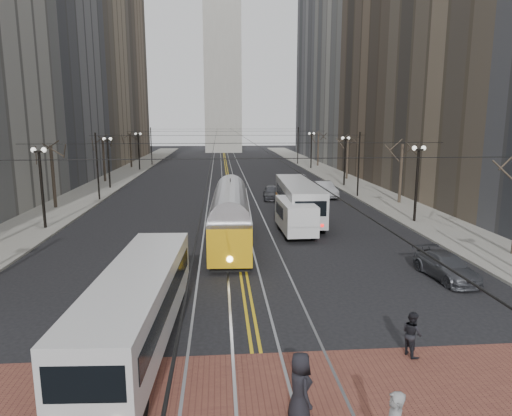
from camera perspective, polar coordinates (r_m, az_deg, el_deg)
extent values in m
plane|color=black|center=(16.94, -0.22, -16.15)|extent=(260.00, 260.00, 0.00)
cube|color=gray|center=(62.10, -17.49, 3.29)|extent=(5.00, 140.00, 0.15)
cube|color=gray|center=(62.65, 10.38, 3.68)|extent=(5.00, 140.00, 0.15)
cube|color=brown|center=(13.51, 1.20, -23.82)|extent=(25.00, 6.00, 0.01)
cube|color=gray|center=(60.56, -3.49, 3.52)|extent=(4.80, 130.00, 0.02)
cube|color=gold|center=(60.56, -3.49, 3.53)|extent=(0.42, 130.00, 0.01)
cube|color=slate|center=(66.39, -27.48, 17.73)|extent=(16.00, 20.00, 34.00)
cube|color=#817059|center=(87.18, -23.94, 22.08)|extent=(20.00, 20.00, 52.00)
cube|color=brown|center=(104.67, -18.89, 17.03)|extent=(16.00, 20.00, 40.00)
cube|color=brown|center=(67.27, 19.81, 18.18)|extent=(16.00, 20.00, 34.00)
cube|color=#98968F|center=(87.90, 15.74, 22.48)|extent=(20.00, 20.00, 52.00)
cube|color=slate|center=(105.23, 10.58, 17.38)|extent=(16.00, 20.00, 40.00)
cube|color=#B2AFA5|center=(118.81, -4.27, 20.65)|extent=(9.00, 9.00, 56.00)
cylinder|color=black|center=(35.69, -25.16, 1.93)|extent=(0.20, 0.20, 5.60)
cylinder|color=black|center=(54.74, -17.92, 5.19)|extent=(0.20, 0.20, 5.60)
cylinder|color=black|center=(74.29, -14.43, 6.72)|extent=(0.20, 0.20, 5.60)
cylinder|color=black|center=(36.57, 19.42, 2.53)|extent=(0.20, 0.20, 5.60)
cylinder|color=black|center=(55.31, 11.03, 5.57)|extent=(0.20, 0.20, 5.60)
cylinder|color=black|center=(74.71, 6.91, 7.01)|extent=(0.20, 0.20, 5.60)
cylinder|color=#382D23|center=(43.83, -24.01, 3.49)|extent=(0.28, 0.28, 5.60)
cylinder|color=#382D23|center=(61.02, -18.49, 5.68)|extent=(0.28, 0.28, 5.60)
cylinder|color=#382D23|center=(78.57, -15.39, 6.88)|extent=(0.28, 0.28, 5.60)
cylinder|color=#382D23|center=(44.65, 17.64, 4.04)|extent=(0.28, 0.28, 5.60)
cylinder|color=#382D23|center=(61.61, 11.34, 6.07)|extent=(0.28, 0.28, 5.60)
cylinder|color=#382D23|center=(79.03, 7.77, 7.19)|extent=(0.28, 0.28, 5.60)
cylinder|color=black|center=(60.08, -5.01, 9.18)|extent=(0.03, 120.00, 0.03)
cylinder|color=black|center=(60.14, -2.11, 9.22)|extent=(0.03, 120.00, 0.03)
cylinder|color=black|center=(46.77, -19.21, 4.85)|extent=(0.16, 0.16, 6.60)
cylinder|color=black|center=(82.02, -12.95, 7.50)|extent=(0.16, 0.16, 6.60)
cylinder|color=black|center=(47.40, 12.71, 5.26)|extent=(0.16, 0.16, 6.60)
cylinder|color=black|center=(82.38, 5.26, 7.74)|extent=(0.16, 0.16, 6.60)
cube|color=silver|center=(16.59, -14.55, -12.03)|extent=(2.79, 10.81, 2.68)
cube|color=gold|center=(28.77, -3.21, -1.70)|extent=(2.69, 12.40, 2.91)
cube|color=#BABABA|center=(35.92, 5.32, 0.84)|extent=(2.82, 11.46, 2.97)
cube|color=silver|center=(31.25, 4.98, -1.24)|extent=(2.18, 5.36, 2.35)
imported|color=#414349|center=(45.44, 1.95, 1.96)|extent=(1.90, 4.12, 1.37)
imported|color=#A2A3A9|center=(47.22, 8.47, 2.33)|extent=(2.15, 4.99, 1.60)
imported|color=#45484E|center=(24.59, 22.69, -6.76)|extent=(2.13, 4.37, 1.23)
imported|color=black|center=(12.59, 5.52, -21.49)|extent=(0.80, 1.05, 1.91)
imported|color=black|center=(16.46, 18.92, -14.63)|extent=(0.75, 0.87, 1.52)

